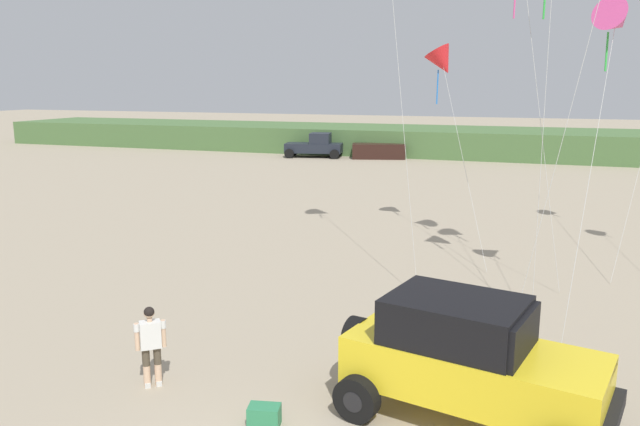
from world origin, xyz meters
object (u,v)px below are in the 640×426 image
object	(u,v)px
distant_sedan	(379,151)
kite_green_box	(616,21)
cooler_box	(264,416)
kite_blue_swept	(442,62)
jeep	(469,358)
person_watching	(151,342)
distant_pickup	(315,146)

from	to	relation	value
distant_sedan	kite_green_box	size ratio (longest dim) A/B	0.53
cooler_box	kite_blue_swept	xyz separation A→B (m)	(0.61, 15.25, 6.54)
jeep	person_watching	distance (m)	6.12
distant_pickup	cooler_box	bearing A→B (deg)	-71.62
kite_green_box	cooler_box	bearing A→B (deg)	-124.51
cooler_box	distant_pickup	world-z (taller)	distant_pickup
jeep	kite_blue_swept	size ratio (longest dim) A/B	0.68
jeep	person_watching	world-z (taller)	jeep
cooler_box	distant_pickup	distance (m)	41.32
person_watching	cooler_box	bearing A→B (deg)	-13.30
distant_sedan	kite_blue_swept	size ratio (longest dim) A/B	0.57
distant_sedan	kite_green_box	distance (m)	35.00
distant_pickup	kite_blue_swept	distance (m)	28.16
person_watching	distant_sedan	world-z (taller)	person_watching
jeep	kite_green_box	xyz separation A→B (m)	(2.51, 7.18, 6.27)
kite_green_box	person_watching	bearing A→B (deg)	-137.44
kite_green_box	distant_sedan	bearing A→B (deg)	113.64
distant_sedan	kite_green_box	xyz separation A→B (m)	(13.76, -31.44, 6.87)
person_watching	kite_green_box	xyz separation A→B (m)	(8.59, 7.88, 6.53)
distant_sedan	kite_blue_swept	bearing A→B (deg)	-86.19
cooler_box	kite_blue_swept	size ratio (longest dim) A/B	0.08
distant_sedan	kite_blue_swept	xyz separation A→B (m)	(8.51, -24.71, 6.13)
cooler_box	kite_green_box	world-z (taller)	kite_green_box
distant_sedan	kite_blue_swept	distance (m)	26.84
person_watching	kite_blue_swept	size ratio (longest dim) A/B	0.22
kite_green_box	jeep	bearing A→B (deg)	-109.28
jeep	kite_blue_swept	bearing A→B (deg)	101.14
person_watching	kite_green_box	bearing A→B (deg)	42.56
jeep	cooler_box	xyz separation A→B (m)	(-3.35, -1.35, -1.01)
person_watching	distant_sedan	xyz separation A→B (m)	(-5.18, 39.32, -0.34)
person_watching	distant_pickup	world-z (taller)	distant_pickup
jeep	kite_green_box	distance (m)	9.85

